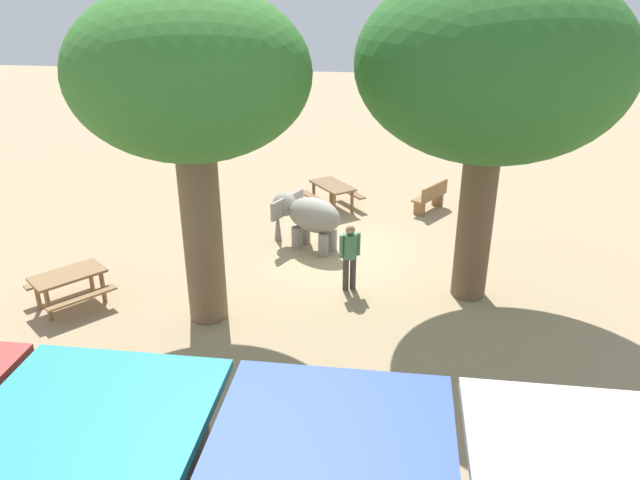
{
  "coord_description": "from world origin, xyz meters",
  "views": [
    {
      "loc": [
        -1.47,
        14.33,
        6.89
      ],
      "look_at": [
        0.31,
        0.85,
        0.8
      ],
      "focal_mm": 34.48,
      "sensor_mm": 36.0,
      "label": 1
    }
  ],
  "objects": [
    {
      "name": "shade_tree_main",
      "position": [
        -3.21,
        1.61,
        5.05
      ],
      "size": [
        5.46,
        5.01,
        7.06
      ],
      "color": "brown",
      "rests_on": "ground_plane"
    },
    {
      "name": "wooden_bench",
      "position": [
        -2.53,
        -3.56,
        0.47
      ],
      "size": [
        1.1,
        1.39,
        0.88
      ],
      "rotation": [
        0.0,
        0.0,
        4.13
      ],
      "color": "olive",
      "rests_on": "ground_plane"
    },
    {
      "name": "ground_plane",
      "position": [
        0.0,
        0.0,
        0.0
      ],
      "size": [
        60.0,
        60.0,
        0.0
      ],
      "primitive_type": "plane",
      "color": "tan"
    },
    {
      "name": "elephant",
      "position": [
        0.81,
        -0.4,
        0.92
      ],
      "size": [
        2.03,
        1.68,
        1.43
      ],
      "rotation": [
        0.0,
        0.0,
        5.84
      ],
      "color": "gray",
      "rests_on": "ground_plane"
    },
    {
      "name": "picnic_table_near",
      "position": [
        0.47,
        -3.36,
        0.59
      ],
      "size": [
        2.09,
        2.1,
        0.78
      ],
      "rotation": [
        0.0,
        0.0,
        2.24
      ],
      "color": "brown",
      "rests_on": "ground_plane"
    },
    {
      "name": "person_handler",
      "position": [
        -0.5,
        1.77,
        0.95
      ],
      "size": [
        0.46,
        0.32,
        1.62
      ],
      "rotation": [
        0.0,
        0.0,
        -1.08
      ],
      "color": "#3F3833",
      "rests_on": "ground_plane"
    },
    {
      "name": "picnic_table_far",
      "position": [
        5.52,
        3.29,
        0.59
      ],
      "size": [
        2.1,
        2.1,
        0.78
      ],
      "rotation": [
        0.0,
        0.0,
        4.01
      ],
      "color": "olive",
      "rests_on": "ground_plane"
    },
    {
      "name": "shade_tree_secondary",
      "position": [
        2.38,
        3.34,
        4.98
      ],
      "size": [
        4.52,
        4.14,
        6.7
      ],
      "color": "brown",
      "rests_on": "ground_plane"
    }
  ]
}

